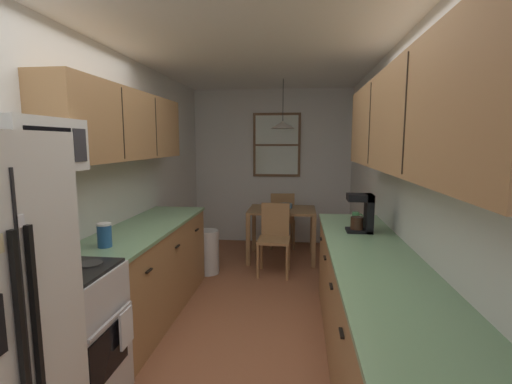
# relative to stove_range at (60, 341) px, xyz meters

# --- Properties ---
(ground_plane) EXTENTS (12.00, 12.00, 0.00)m
(ground_plane) POSITION_rel_stove_range_xyz_m (0.99, 1.53, -0.47)
(ground_plane) COLOR #995B3D
(wall_left) EXTENTS (0.10, 9.00, 2.55)m
(wall_left) POSITION_rel_stove_range_xyz_m (-0.36, 1.53, 0.80)
(wall_left) COLOR silver
(wall_left) RESTS_ON ground
(wall_right) EXTENTS (0.10, 9.00, 2.55)m
(wall_right) POSITION_rel_stove_range_xyz_m (2.34, 1.53, 0.80)
(wall_right) COLOR silver
(wall_right) RESTS_ON ground
(wall_back) EXTENTS (4.40, 0.10, 2.55)m
(wall_back) POSITION_rel_stove_range_xyz_m (0.99, 4.18, 0.80)
(wall_back) COLOR silver
(wall_back) RESTS_ON ground
(ceiling_slab) EXTENTS (4.40, 9.00, 0.08)m
(ceiling_slab) POSITION_rel_stove_range_xyz_m (0.99, 1.53, 2.12)
(ceiling_slab) COLOR white
(stove_range) EXTENTS (0.66, 0.62, 1.10)m
(stove_range) POSITION_rel_stove_range_xyz_m (0.00, 0.00, 0.00)
(stove_range) COLOR silver
(stove_range) RESTS_ON ground
(microwave_over_range) EXTENTS (0.39, 0.63, 0.32)m
(microwave_over_range) POSITION_rel_stove_range_xyz_m (-0.11, 0.00, 1.20)
(microwave_over_range) COLOR white
(counter_left) EXTENTS (0.64, 2.03, 0.90)m
(counter_left) POSITION_rel_stove_range_xyz_m (-0.01, 1.32, -0.02)
(counter_left) COLOR #A87A4C
(counter_left) RESTS_ON ground
(upper_cabinets_left) EXTENTS (0.33, 2.11, 0.62)m
(upper_cabinets_left) POSITION_rel_stove_range_xyz_m (-0.15, 1.27, 1.37)
(upper_cabinets_left) COLOR #A87A4C
(counter_right) EXTENTS (0.64, 3.17, 0.90)m
(counter_right) POSITION_rel_stove_range_xyz_m (1.99, 0.51, -0.02)
(counter_right) COLOR #A87A4C
(counter_right) RESTS_ON ground
(upper_cabinets_right) EXTENTS (0.33, 2.85, 0.65)m
(upper_cabinets_right) POSITION_rel_stove_range_xyz_m (2.13, 0.46, 1.36)
(upper_cabinets_right) COLOR #A87A4C
(dining_table) EXTENTS (0.95, 0.71, 0.74)m
(dining_table) POSITION_rel_stove_range_xyz_m (1.22, 3.20, 0.15)
(dining_table) COLOR olive
(dining_table) RESTS_ON ground
(dining_chair_near) EXTENTS (0.41, 0.41, 0.90)m
(dining_chair_near) POSITION_rel_stove_range_xyz_m (1.15, 2.64, 0.03)
(dining_chair_near) COLOR #A87A4C
(dining_chair_near) RESTS_ON ground
(dining_chair_far) EXTENTS (0.45, 0.45, 0.90)m
(dining_chair_far) POSITION_rel_stove_range_xyz_m (1.19, 3.76, 0.03)
(dining_chair_far) COLOR #A87A4C
(dining_chair_far) RESTS_ON ground
(pendant_light) EXTENTS (0.34, 0.34, 0.67)m
(pendant_light) POSITION_rel_stove_range_xyz_m (1.22, 3.20, 1.46)
(pendant_light) COLOR black
(back_window) EXTENTS (0.78, 0.05, 1.04)m
(back_window) POSITION_rel_stove_range_xyz_m (1.08, 4.10, 1.17)
(back_window) COLOR brown
(trash_bin) EXTENTS (0.29, 0.29, 0.56)m
(trash_bin) POSITION_rel_stove_range_xyz_m (0.29, 2.51, -0.19)
(trash_bin) COLOR silver
(trash_bin) RESTS_ON ground
(storage_canister) EXTENTS (0.11, 0.11, 0.18)m
(storage_canister) POSITION_rel_stove_range_xyz_m (-0.01, 0.58, 0.52)
(storage_canister) COLOR #265999
(storage_canister) RESTS_ON counter_left
(dish_towel) EXTENTS (0.02, 0.16, 0.24)m
(dish_towel) POSITION_rel_stove_range_xyz_m (0.35, 0.15, 0.03)
(dish_towel) COLOR white
(coffee_maker) EXTENTS (0.22, 0.18, 0.34)m
(coffee_maker) POSITION_rel_stove_range_xyz_m (2.02, 1.29, 0.61)
(coffee_maker) COLOR black
(coffee_maker) RESTS_ON counter_right
(mug_by_coffeemaker) EXTENTS (0.11, 0.07, 0.09)m
(mug_by_coffeemaker) POSITION_rel_stove_range_xyz_m (2.03, 1.77, 0.47)
(mug_by_coffeemaker) COLOR #3F7F4C
(mug_by_coffeemaker) RESTS_ON counter_right
(table_serving_bowl) EXTENTS (0.22, 0.22, 0.06)m
(table_serving_bowl) POSITION_rel_stove_range_xyz_m (1.25, 3.29, 0.30)
(table_serving_bowl) COLOR #4C7299
(table_serving_bowl) RESTS_ON dining_table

